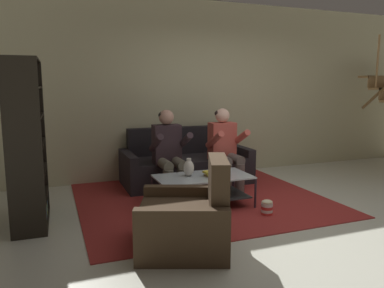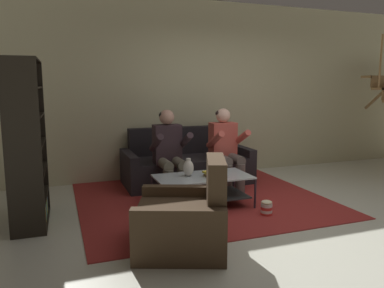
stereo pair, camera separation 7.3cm
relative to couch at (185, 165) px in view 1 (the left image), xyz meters
name	(u,v)px [view 1 (the left image)]	position (x,y,z in m)	size (l,w,h in m)	color
ground	(290,217)	(0.60, -1.92, -0.28)	(16.80, 16.80, 0.00)	beige
back_partition	(207,89)	(0.60, 0.54, 1.17)	(8.40, 0.12, 2.90)	#BFB890
couch	(185,165)	(0.00, 0.00, 0.00)	(1.95, 0.89, 0.85)	black
person_seated_left	(169,149)	(-0.43, -0.53, 0.36)	(0.50, 0.58, 1.19)	#615A4A
person_seated_right	(225,146)	(0.43, -0.53, 0.36)	(0.50, 0.58, 1.19)	#625751
coffee_table	(203,187)	(-0.21, -1.21, -0.02)	(1.19, 0.62, 0.40)	silver
area_rug	(197,195)	(-0.10, -0.73, -0.28)	(3.20, 3.15, 0.01)	maroon
vase	(189,168)	(-0.37, -1.15, 0.22)	(0.13, 0.13, 0.23)	silver
book_stack	(213,174)	(-0.09, -1.26, 0.15)	(0.22, 0.20, 0.07)	#926B47
bookshelf	(25,162)	(-2.23, -1.06, 0.42)	(0.37, 0.92, 1.80)	black
armchair	(188,220)	(-0.80, -2.27, -0.01)	(1.05, 1.07, 0.86)	#3D2C1D
popcorn_tub	(267,207)	(0.39, -1.75, -0.19)	(0.14, 0.14, 0.18)	red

